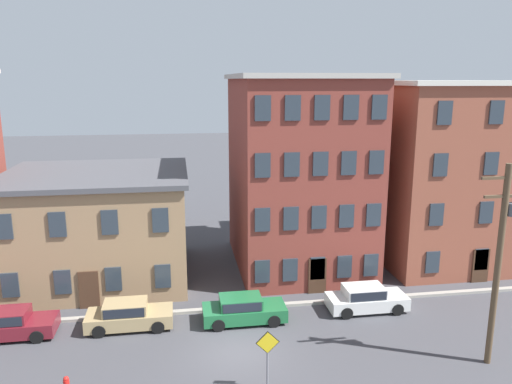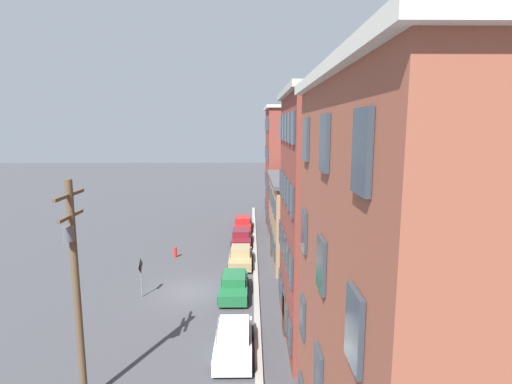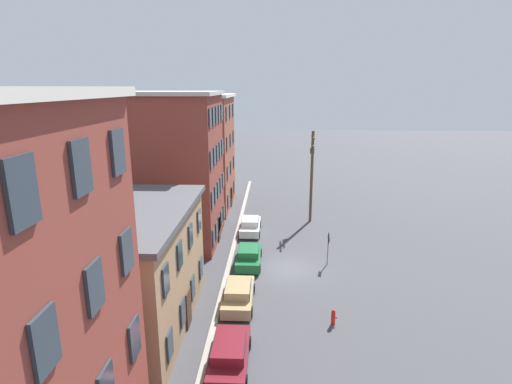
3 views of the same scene
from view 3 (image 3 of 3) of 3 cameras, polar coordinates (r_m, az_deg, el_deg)
name	(u,v)px [view 3 (image 3 of 3)]	position (r m, az deg, el deg)	size (l,w,h in m)	color
ground_plane	(288,268)	(30.94, 4.55, -10.80)	(200.00, 200.00, 0.00)	#424247
kerb_strip	(229,266)	(31.05, -3.92, -10.52)	(56.00, 0.36, 0.16)	#9E998E
apartment_midblock	(100,268)	(24.41, -21.36, -10.10)	(11.45, 10.19, 6.95)	#9E7A56
apartment_far	(157,169)	(35.50, -13.90, 3.27)	(8.90, 10.88, 12.99)	brown
apartment_annex	(178,151)	(45.88, -11.03, 5.71)	(10.39, 12.23, 12.58)	brown
car_maroon	(229,354)	(21.00, -3.82, -22.08)	(4.40, 1.92, 1.43)	maroon
car_tan	(238,294)	(25.88, -2.54, -14.34)	(4.40, 1.92, 1.43)	tan
car_green	(249,255)	(31.19, -1.05, -9.02)	(4.40, 1.92, 1.43)	#1E6638
car_white	(250,225)	(37.65, -0.82, -4.74)	(4.40, 1.92, 1.43)	silver
caution_sign	(328,243)	(31.23, 10.30, -7.17)	(1.00, 0.08, 2.66)	slate
utility_pole	(312,172)	(40.06, 7.97, 2.90)	(2.40, 0.44, 9.21)	brown
fire_hydrant	(333,317)	(24.52, 10.98, -17.13)	(0.24, 0.34, 0.96)	red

